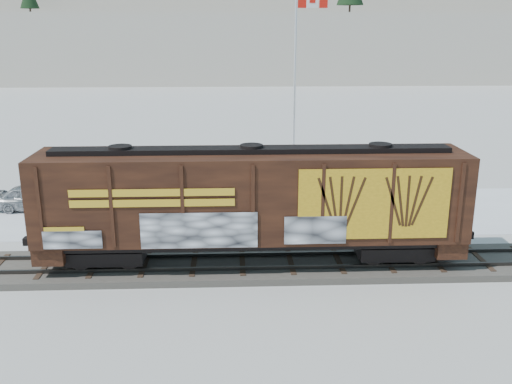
{
  "coord_description": "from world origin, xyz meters",
  "views": [
    {
      "loc": [
        -0.35,
        -21.77,
        9.63
      ],
      "look_at": [
        0.69,
        3.0,
        2.45
      ],
      "focal_mm": 40.0,
      "sensor_mm": 36.0,
      "label": 1
    }
  ],
  "objects_px": {
    "car_dark": "(345,199)",
    "car_silver": "(34,197)",
    "hopper_railcar": "(252,199)",
    "flagpole": "(296,115)",
    "car_white": "(302,202)"
  },
  "relations": [
    {
      "from": "car_silver",
      "to": "car_white",
      "type": "height_order",
      "value": "car_white"
    },
    {
      "from": "hopper_railcar",
      "to": "car_dark",
      "type": "bearing_deg",
      "value": 54.09
    },
    {
      "from": "car_silver",
      "to": "hopper_railcar",
      "type": "bearing_deg",
      "value": -122.54
    },
    {
      "from": "hopper_railcar",
      "to": "flagpole",
      "type": "xyz_separation_m",
      "value": [
        3.17,
        12.98,
        1.4
      ]
    },
    {
      "from": "flagpole",
      "to": "car_silver",
      "type": "bearing_deg",
      "value": -162.59
    },
    {
      "from": "hopper_railcar",
      "to": "car_silver",
      "type": "bearing_deg",
      "value": 144.19
    },
    {
      "from": "car_silver",
      "to": "car_dark",
      "type": "relative_size",
      "value": 0.81
    },
    {
      "from": "hopper_railcar",
      "to": "car_silver",
      "type": "relative_size",
      "value": 4.11
    },
    {
      "from": "hopper_railcar",
      "to": "car_silver",
      "type": "height_order",
      "value": "hopper_railcar"
    },
    {
      "from": "car_silver",
      "to": "flagpole",
      "type": "bearing_deg",
      "value": -69.32
    },
    {
      "from": "car_dark",
      "to": "car_silver",
      "type": "bearing_deg",
      "value": 107.16
    },
    {
      "from": "car_silver",
      "to": "car_dark",
      "type": "xyz_separation_m",
      "value": [
        16.86,
        -1.07,
        0.04
      ]
    },
    {
      "from": "hopper_railcar",
      "to": "car_dark",
      "type": "xyz_separation_m",
      "value": [
        5.27,
        7.28,
        -2.26
      ]
    },
    {
      "from": "car_dark",
      "to": "hopper_railcar",
      "type": "bearing_deg",
      "value": 164.9
    },
    {
      "from": "hopper_railcar",
      "to": "car_dark",
      "type": "distance_m",
      "value": 9.27
    }
  ]
}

